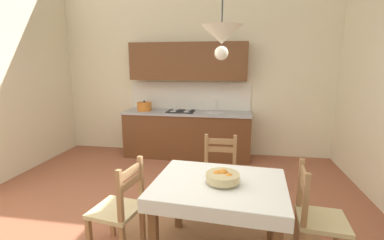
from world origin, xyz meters
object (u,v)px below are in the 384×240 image
kitchen_cabinetry (187,114)px  dining_table (219,197)px  dining_chair_tv_side (119,210)px  dining_chair_window_side (317,218)px  dining_chair_kitchen_side (220,176)px  pendant_lamp (222,36)px  fruit_bowl (223,177)px

kitchen_cabinetry → dining_table: 2.94m
dining_table → dining_chair_tv_side: 0.96m
dining_chair_window_side → dining_chair_kitchen_side: bearing=138.6°
kitchen_cabinetry → dining_chair_window_side: kitchen_cabinetry is taller
dining_chair_tv_side → pendant_lamp: 1.83m
dining_table → dining_chair_tv_side: bearing=-174.8°
dining_table → pendant_lamp: 1.41m
dining_chair_kitchen_side → dining_chair_window_side: 1.23m
dining_chair_window_side → fruit_bowl: 0.93m
pendant_lamp → dining_chair_tv_side: bearing=179.6°
dining_chair_kitchen_side → fruit_bowl: size_ratio=3.10×
dining_chair_kitchen_side → dining_chair_tv_side: 1.31m
dining_table → fruit_bowl: bearing=-32.7°
dining_chair_tv_side → dining_chair_window_side: bearing=4.6°
kitchen_cabinetry → pendant_lamp: (0.81, -2.91, 1.16)m
dining_table → dining_chair_window_side: size_ratio=1.34×
dining_chair_kitchen_side → fruit_bowl: 0.97m
dining_chair_kitchen_side → fruit_bowl: (0.08, -0.90, 0.37)m
dining_table → pendant_lamp: pendant_lamp is taller
dining_chair_tv_side → fruit_bowl: dining_chair_tv_side is taller
dining_chair_window_side → fruit_bowl: dining_chair_window_side is taller
kitchen_cabinetry → pendant_lamp: bearing=-74.4°
dining_chair_tv_side → pendant_lamp: bearing=-0.4°
kitchen_cabinetry → pendant_lamp: pendant_lamp is taller
kitchen_cabinetry → dining_chair_tv_side: size_ratio=2.64×
kitchen_cabinetry → dining_chair_kitchen_side: bearing=-68.5°
dining_chair_tv_side → dining_chair_window_side: same height
dining_chair_kitchen_side → pendant_lamp: bearing=-87.2°
dining_table → dining_chair_kitchen_side: bearing=93.1°
fruit_bowl → kitchen_cabinetry: bearing=106.5°
kitchen_cabinetry → dining_chair_tv_side: 2.93m
kitchen_cabinetry → dining_chair_window_side: (1.69, -2.75, -0.41)m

